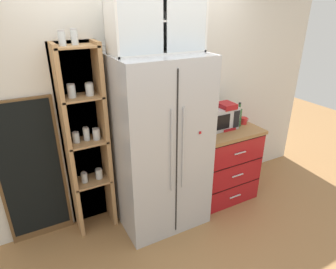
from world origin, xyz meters
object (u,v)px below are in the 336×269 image
Objects in this scene: microwave at (216,117)px; coffee_maker at (224,115)px; mug_red at (244,121)px; chalkboard_menu at (31,173)px; refrigerator at (160,144)px; bottle_green at (239,116)px.

microwave is 0.10m from coffee_maker.
coffee_maker is at bearing 176.05° from mug_red.
chalkboard_menu is (-2.02, 0.24, -0.30)m from microwave.
chalkboard_menu is at bearing 164.82° from refrigerator.
bottle_green is at bearing -10.22° from coffee_maker.
refrigerator is 4.20× the size of microwave.
refrigerator is 6.40× the size of bottle_green.
coffee_maker is 0.20m from bottle_green.
microwave is at bearing 164.52° from bottle_green.
bottle_green is (-0.10, -0.01, 0.09)m from mug_red.
refrigerator is 1.16m from mug_red.
chalkboard_menu is at bearing 172.35° from coffee_maker.
refrigerator is at bearing -179.06° from bottle_green.
bottle_green is at bearing -7.87° from chalkboard_menu.
coffee_maker is 0.31m from mug_red.
chalkboard_menu reaches higher than microwave.
chalkboard_menu reaches higher than bottle_green.
bottle_green is 2.33m from chalkboard_menu.
microwave is at bearing 153.71° from coffee_maker.
chalkboard_menu is (-1.23, 0.33, -0.17)m from refrigerator.
coffee_maker is (0.87, 0.05, 0.16)m from refrigerator.
refrigerator is 0.80m from microwave.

